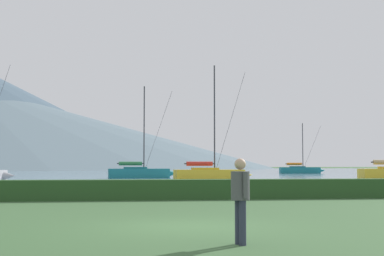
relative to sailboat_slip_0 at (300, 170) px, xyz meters
The scene contains 7 objects.
ground_plane 92.91m from the sailboat_slip_0, 111.12° to the right, with size 1000.00×1000.00×0.00m, color #385B33.
harbor_water 60.45m from the sailboat_slip_0, 123.62° to the left, with size 320.00×246.00×0.00m, color slate.
hedge_line 82.74m from the sailboat_slip_0, 113.86° to the right, with size 80.00×1.20×0.88m, color #284C23.
sailboat_slip_0 is the anchor object (origin of this frame).
sailboat_slip_8 46.54m from the sailboat_slip_0, 133.21° to the right, with size 8.34×2.80×11.03m.
sailboat_slip_11 51.91m from the sailboat_slip_0, 119.30° to the right, with size 8.05×2.63×11.69m.
person_seated_viewer 95.80m from the sailboat_slip_0, 110.07° to the right, with size 0.36×0.56×1.65m.
Camera 1 is at (-1.89, -13.79, 1.51)m, focal length 52.01 mm.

